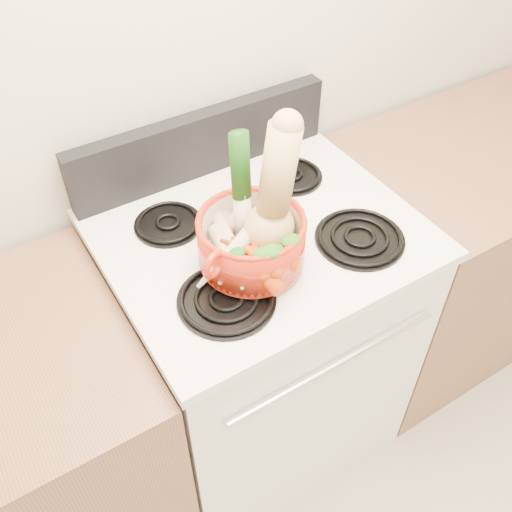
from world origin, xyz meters
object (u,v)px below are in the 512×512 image
dutch_oven (251,241)px  leek (242,188)px  squash (276,190)px  stove_body (260,346)px

dutch_oven → leek: 0.12m
dutch_oven → squash: (0.06, -0.00, 0.12)m
stove_body → leek: 0.68m
leek → squash: bearing=-36.8°
stove_body → dutch_oven: dutch_oven is taller
stove_body → dutch_oven: size_ratio=3.73×
stove_body → squash: 0.70m
dutch_oven → leek: leek is taller
dutch_oven → leek: bearing=54.2°
stove_body → dutch_oven: bearing=-132.1°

